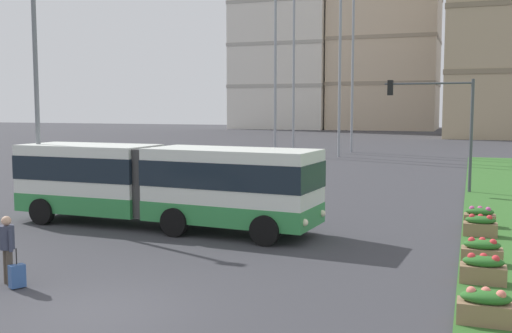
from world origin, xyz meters
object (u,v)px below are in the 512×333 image
at_px(flower_planter_3, 480,226).
at_px(traffic_light_far_right, 441,114).
at_px(flower_planter_0, 485,307).
at_px(flower_planter_4, 480,217).
at_px(apartment_tower_west, 287,8).
at_px(flower_planter_1, 483,269).
at_px(pedestrian_crossing, 7,245).
at_px(flower_planter_2, 482,251).
at_px(car_white_van, 202,176).
at_px(rolling_suitcase, 17,276).
at_px(articulated_bus, 162,183).
at_px(streetlight_left, 36,88).

distance_m(flower_planter_3, traffic_light_far_right, 11.91).
height_order(flower_planter_0, flower_planter_4, same).
bearing_deg(apartment_tower_west, flower_planter_0, -71.03).
height_order(flower_planter_1, traffic_light_far_right, traffic_light_far_right).
height_order(pedestrian_crossing, flower_planter_0, pedestrian_crossing).
height_order(flower_planter_4, apartment_tower_west, apartment_tower_west).
distance_m(flower_planter_1, flower_planter_2, 1.94).
xyz_separation_m(flower_planter_4, apartment_tower_west, (-37.93, 99.77, 24.75)).
bearing_deg(flower_planter_3, traffic_light_far_right, 99.74).
height_order(flower_planter_1, flower_planter_2, same).
bearing_deg(apartment_tower_west, flower_planter_4, -69.18).
distance_m(car_white_van, flower_planter_3, 15.89).
relative_size(flower_planter_4, apartment_tower_west, 0.02).
distance_m(rolling_suitcase, flower_planter_3, 14.67).
bearing_deg(rolling_suitcase, flower_planter_3, 42.69).
xyz_separation_m(rolling_suitcase, apartment_tower_west, (-27.15, 111.46, 24.86)).
height_order(articulated_bus, apartment_tower_west, apartment_tower_west).
distance_m(flower_planter_2, flower_planter_3, 3.89).
xyz_separation_m(car_white_van, flower_planter_4, (13.97, -5.82, -0.33)).
bearing_deg(flower_planter_2, flower_planter_4, 90.00).
bearing_deg(streetlight_left, pedestrian_crossing, -55.19).
distance_m(flower_planter_2, traffic_light_far_right, 15.62).
height_order(articulated_bus, streetlight_left, streetlight_left).
xyz_separation_m(flower_planter_1, flower_planter_4, (0.00, 7.58, 0.00)).
height_order(articulated_bus, car_white_van, articulated_bus).
bearing_deg(flower_planter_3, streetlight_left, -172.16).
height_order(articulated_bus, flower_planter_1, articulated_bus).
bearing_deg(flower_planter_3, apartment_tower_west, 110.49).
relative_size(articulated_bus, apartment_tower_west, 0.24).
distance_m(articulated_bus, flower_planter_2, 11.27).
bearing_deg(apartment_tower_west, streetlight_left, -78.30).
height_order(car_white_van, rolling_suitcase, car_white_van).
relative_size(car_white_van, apartment_tower_west, 0.09).
bearing_deg(traffic_light_far_right, articulated_bus, -124.61).
xyz_separation_m(car_white_van, flower_planter_0, (13.97, -16.40, -0.33)).
bearing_deg(streetlight_left, flower_planter_4, 13.72).
distance_m(car_white_van, apartment_tower_west, 99.98).
distance_m(traffic_light_far_right, streetlight_left, 19.80).
bearing_deg(flower_planter_3, articulated_bus, -169.35).
xyz_separation_m(flower_planter_3, apartment_tower_west, (-37.93, 101.51, 24.75)).
bearing_deg(car_white_van, flower_planter_0, -49.58).
bearing_deg(car_white_van, articulated_bus, -73.20).
bearing_deg(apartment_tower_west, flower_planter_3, -69.51).
distance_m(car_white_van, flower_planter_0, 21.55).
xyz_separation_m(articulated_bus, apartment_tower_west, (-26.87, 103.59, 23.52)).
height_order(articulated_bus, flower_planter_3, articulated_bus).
relative_size(rolling_suitcase, flower_planter_0, 0.88).
distance_m(pedestrian_crossing, flower_planter_4, 16.08).
height_order(rolling_suitcase, apartment_tower_west, apartment_tower_west).
xyz_separation_m(flower_planter_0, apartment_tower_west, (-37.93, 110.34, 24.75)).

